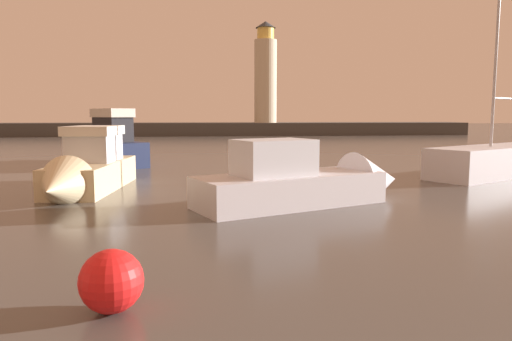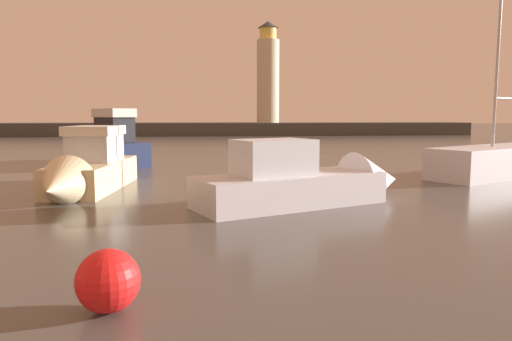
{
  "view_description": "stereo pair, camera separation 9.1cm",
  "coord_description": "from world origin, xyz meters",
  "px_view_note": "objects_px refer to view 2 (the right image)",
  "views": [
    {
      "loc": [
        -2.69,
        -0.63,
        2.67
      ],
      "look_at": [
        -1.21,
        13.16,
        1.03
      ],
      "focal_mm": 33.22,
      "sensor_mm": 36.0,
      "label": 1
    },
    {
      "loc": [
        -2.6,
        -0.64,
        2.67
      ],
      "look_at": [
        -1.21,
        13.16,
        1.03
      ],
      "focal_mm": 33.22,
      "sensor_mm": 36.0,
      "label": 2
    }
  ],
  "objects_px": {
    "lighthouse": "(268,75)",
    "sailboat_moored": "(502,159)",
    "motorboat_2": "(86,170)",
    "mooring_buoy": "(108,281)",
    "motorboat_3": "(101,147)",
    "motorboat_0": "(318,182)"
  },
  "relations": [
    {
      "from": "motorboat_0",
      "to": "mooring_buoy",
      "type": "height_order",
      "value": "motorboat_0"
    },
    {
      "from": "motorboat_0",
      "to": "motorboat_3",
      "type": "height_order",
      "value": "motorboat_3"
    },
    {
      "from": "sailboat_moored",
      "to": "motorboat_2",
      "type": "bearing_deg",
      "value": -170.31
    },
    {
      "from": "motorboat_2",
      "to": "motorboat_3",
      "type": "xyz_separation_m",
      "value": [
        -1.64,
        9.8,
        0.17
      ]
    },
    {
      "from": "mooring_buoy",
      "to": "sailboat_moored",
      "type": "bearing_deg",
      "value": 42.87
    },
    {
      "from": "motorboat_0",
      "to": "sailboat_moored",
      "type": "relative_size",
      "value": 0.57
    },
    {
      "from": "lighthouse",
      "to": "mooring_buoy",
      "type": "relative_size",
      "value": 14.97
    },
    {
      "from": "lighthouse",
      "to": "motorboat_0",
      "type": "height_order",
      "value": "lighthouse"
    },
    {
      "from": "lighthouse",
      "to": "mooring_buoy",
      "type": "height_order",
      "value": "lighthouse"
    },
    {
      "from": "motorboat_3",
      "to": "motorboat_2",
      "type": "bearing_deg",
      "value": -80.48
    },
    {
      "from": "lighthouse",
      "to": "sailboat_moored",
      "type": "xyz_separation_m",
      "value": [
        5.04,
        -42.67,
        -7.09
      ]
    },
    {
      "from": "sailboat_moored",
      "to": "mooring_buoy",
      "type": "xyz_separation_m",
      "value": [
        -14.25,
        -13.23,
        -0.27
      ]
    },
    {
      "from": "lighthouse",
      "to": "mooring_buoy",
      "type": "bearing_deg",
      "value": -99.36
    },
    {
      "from": "motorboat_0",
      "to": "sailboat_moored",
      "type": "bearing_deg",
      "value": 30.14
    },
    {
      "from": "motorboat_3",
      "to": "mooring_buoy",
      "type": "relative_size",
      "value": 8.14
    },
    {
      "from": "motorboat_2",
      "to": "mooring_buoy",
      "type": "height_order",
      "value": "motorboat_2"
    },
    {
      "from": "motorboat_2",
      "to": "mooring_buoy",
      "type": "relative_size",
      "value": 7.84
    },
    {
      "from": "lighthouse",
      "to": "motorboat_2",
      "type": "xyz_separation_m",
      "value": [
        -12.05,
        -45.58,
        -7.02
      ]
    },
    {
      "from": "sailboat_moored",
      "to": "mooring_buoy",
      "type": "height_order",
      "value": "sailboat_moored"
    },
    {
      "from": "motorboat_3",
      "to": "mooring_buoy",
      "type": "bearing_deg",
      "value": -77.45
    },
    {
      "from": "motorboat_0",
      "to": "motorboat_2",
      "type": "distance_m",
      "value": 7.97
    },
    {
      "from": "lighthouse",
      "to": "sailboat_moored",
      "type": "relative_size",
      "value": 1.02
    }
  ]
}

